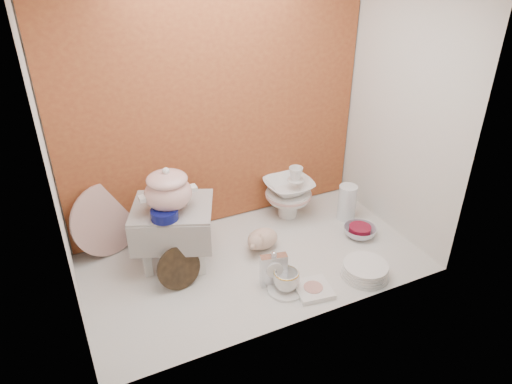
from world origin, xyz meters
TOP-DOWN VIEW (x-y plane):
  - ground at (0.00, 0.00)m, footprint 1.80×1.80m
  - niche_shell at (0.00, 0.18)m, footprint 1.86×1.03m
  - step_stool at (-0.38, 0.19)m, footprint 0.51×0.48m
  - soup_tureen at (-0.40, 0.16)m, footprint 0.33×0.33m
  - cobalt_bowl at (-0.44, 0.08)m, footprint 0.16×0.16m
  - floral_platter at (-0.68, 0.44)m, footprint 0.42×0.24m
  - blue_white_vase at (-0.43, 0.37)m, footprint 0.25×0.25m
  - lacquer_tray at (-0.43, -0.02)m, footprint 0.23×0.10m
  - mantel_clock at (0.01, -0.21)m, footprint 0.14×0.07m
  - plush_pig at (0.09, 0.09)m, footprint 0.26×0.21m
  - teacup_saucer at (0.04, -0.28)m, footprint 0.25×0.25m
  - gold_rim_teacup at (0.04, -0.28)m, footprint 0.15×0.15m
  - lattice_dish at (0.16, -0.35)m, footprint 0.20×0.20m
  - dinner_plate_stack at (0.47, -0.36)m, footprint 0.31×0.31m
  - crystal_bowl at (0.67, -0.04)m, footprint 0.19×0.19m
  - clear_glass_vase at (0.71, 0.16)m, footprint 0.13×0.13m
  - porcelain_tower at (0.39, 0.34)m, footprint 0.35×0.35m

SIDE VIEW (x-z plane):
  - ground at x=0.00m, z-range 0.00..0.00m
  - teacup_saucer at x=0.04m, z-range 0.00..0.01m
  - lattice_dish at x=0.16m, z-range 0.00..0.02m
  - crystal_bowl at x=0.67m, z-range 0.00..0.06m
  - dinner_plate_stack at x=0.47m, z-range 0.00..0.07m
  - gold_rim_teacup at x=0.04m, z-range 0.01..0.12m
  - plush_pig at x=0.09m, z-range 0.00..0.13m
  - mantel_clock at x=0.01m, z-range 0.00..0.20m
  - lacquer_tray at x=-0.43m, z-range 0.00..0.22m
  - clear_glass_vase at x=0.71m, z-range 0.00..0.23m
  - blue_white_vase at x=-0.43m, z-range 0.00..0.24m
  - porcelain_tower at x=0.39m, z-range 0.00..0.33m
  - step_stool at x=-0.38m, z-range 0.00..0.35m
  - floral_platter at x=-0.68m, z-range 0.00..0.41m
  - cobalt_bowl at x=-0.44m, z-range 0.35..0.40m
  - soup_tureen at x=-0.40m, z-range 0.35..0.59m
  - niche_shell at x=0.00m, z-range 0.17..1.70m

